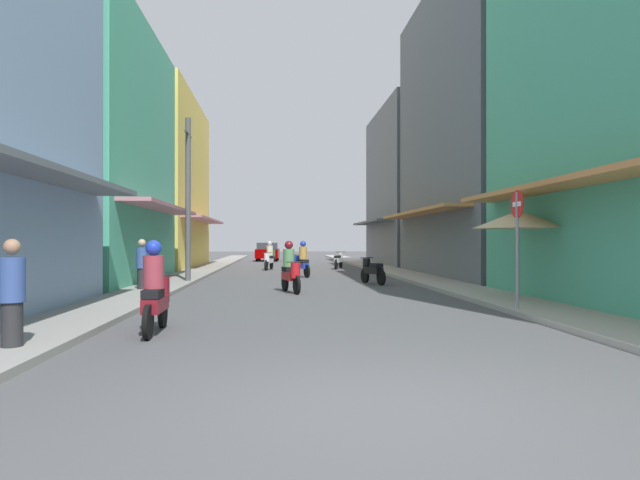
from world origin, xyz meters
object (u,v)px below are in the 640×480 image
(motorbike_white, at_px, (269,257))
(utility_pole, at_px, (188,199))
(parked_car, at_px, (268,252))
(pedestrian_midway, at_px, (12,297))
(motorbike_maroon, at_px, (156,292))
(motorbike_black, at_px, (372,270))
(motorbike_green, at_px, (271,253))
(street_sign_no_entry, at_px, (517,234))
(motorbike_blue, at_px, (302,261))
(motorbike_red, at_px, (290,269))
(pedestrian_crossing, at_px, (142,266))
(vendor_umbrella, at_px, (519,220))
(motorbike_silver, at_px, (339,260))

(motorbike_white, bearing_deg, utility_pole, -106.28)
(parked_car, height_order, pedestrian_midway, pedestrian_midway)
(motorbike_white, distance_m, pedestrian_midway, 22.43)
(motorbike_maroon, distance_m, motorbike_black, 11.72)
(motorbike_green, height_order, street_sign_no_entry, street_sign_no_entry)
(parked_car, bearing_deg, motorbike_blue, -84.78)
(motorbike_red, relative_size, pedestrian_crossing, 1.09)
(motorbike_green, distance_m, vendor_umbrella, 27.96)
(motorbike_green, relative_size, street_sign_no_entry, 0.67)
(motorbike_red, height_order, motorbike_silver, motorbike_red)
(motorbike_blue, xyz_separation_m, vendor_umbrella, (4.96, -10.68, 1.40))
(vendor_umbrella, distance_m, street_sign_no_entry, 2.24)
(motorbike_red, xyz_separation_m, motorbike_blue, (0.66, 7.26, 0.00))
(motorbike_black, relative_size, pedestrian_crossing, 1.07)
(motorbike_blue, distance_m, vendor_umbrella, 11.86)
(motorbike_green, relative_size, motorbike_red, 1.00)
(motorbike_white, distance_m, motorbike_red, 13.34)
(motorbike_red, height_order, motorbike_black, motorbike_red)
(motorbike_white, height_order, motorbike_green, same)
(motorbike_maroon, relative_size, utility_pole, 0.30)
(motorbike_red, height_order, pedestrian_midway, pedestrian_midway)
(motorbike_green, xyz_separation_m, motorbike_red, (0.83, -23.74, 0.00))
(utility_pole, bearing_deg, motorbike_red, -45.22)
(motorbike_maroon, bearing_deg, motorbike_blue, 77.90)
(motorbike_red, bearing_deg, pedestrian_crossing, 177.20)
(motorbike_blue, xyz_separation_m, street_sign_no_entry, (4.02, -12.69, 1.01))
(motorbike_black, height_order, utility_pole, utility_pole)
(motorbike_red, distance_m, parked_car, 27.15)
(motorbike_silver, bearing_deg, utility_pole, -122.84)
(motorbike_green, relative_size, pedestrian_midway, 1.11)
(motorbike_white, distance_m, motorbike_blue, 6.24)
(motorbike_blue, distance_m, street_sign_no_entry, 13.35)
(motorbike_black, xyz_separation_m, pedestrian_crossing, (-7.53, -2.88, 0.31))
(pedestrian_crossing, xyz_separation_m, utility_pole, (0.81, 3.47, 2.30))
(pedestrian_crossing, relative_size, utility_pole, 0.27)
(motorbike_silver, height_order, motorbike_black, same)
(vendor_umbrella, bearing_deg, motorbike_blue, 114.90)
(utility_pole, relative_size, street_sign_no_entry, 2.29)
(motorbike_blue, bearing_deg, motorbike_silver, 70.64)
(motorbike_white, xyz_separation_m, utility_pole, (-2.81, -9.63, 2.41))
(motorbike_black, relative_size, street_sign_no_entry, 0.66)
(motorbike_green, distance_m, utility_pole, 20.40)
(motorbike_green, relative_size, parked_car, 0.43)
(street_sign_no_entry, bearing_deg, motorbike_green, 100.71)
(motorbike_blue, bearing_deg, motorbike_black, -60.08)
(parked_car, height_order, pedestrian_crossing, pedestrian_crossing)
(pedestrian_crossing, relative_size, pedestrian_midway, 1.02)
(utility_pole, bearing_deg, pedestrian_crossing, -103.21)
(motorbike_silver, height_order, motorbike_maroon, motorbike_maroon)
(motorbike_maroon, relative_size, vendor_umbrella, 0.78)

